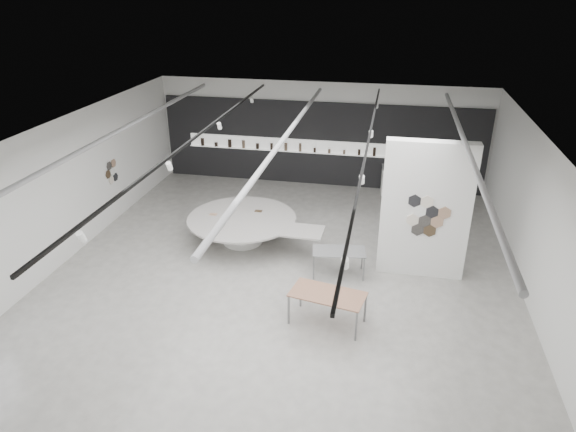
% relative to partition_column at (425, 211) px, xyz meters
% --- Properties ---
extents(room, '(12.02, 14.02, 3.82)m').
position_rel_partition_column_xyz_m(room, '(-3.59, -1.00, 0.27)').
color(room, '#A9A69F').
rests_on(room, ground).
extents(back_wall_display, '(11.80, 0.27, 3.10)m').
position_rel_partition_column_xyz_m(back_wall_display, '(-3.58, 5.94, -0.26)').
color(back_wall_display, black).
rests_on(back_wall_display, ground).
extents(partition_column, '(2.20, 0.38, 3.60)m').
position_rel_partition_column_xyz_m(partition_column, '(0.00, 0.00, 0.00)').
color(partition_column, white).
rests_on(partition_column, ground).
extents(display_island, '(4.08, 3.24, 0.81)m').
position_rel_partition_column_xyz_m(display_island, '(-4.97, 0.75, -1.28)').
color(display_island, white).
rests_on(display_island, ground).
extents(sample_table_wood, '(1.77, 1.12, 0.77)m').
position_rel_partition_column_xyz_m(sample_table_wood, '(-2.09, -2.65, -1.09)').
color(sample_table_wood, '#99684F').
rests_on(sample_table_wood, ground).
extents(sample_table_stone, '(1.44, 0.86, 0.70)m').
position_rel_partition_column_xyz_m(sample_table_stone, '(-2.07, -0.50, -1.16)').
color(sample_table_stone, slate).
rests_on(sample_table_stone, ground).
extents(kitchen_counter, '(1.81, 0.82, 1.39)m').
position_rel_partition_column_xyz_m(kitchen_counter, '(-0.31, 5.53, -1.30)').
color(kitchen_counter, white).
rests_on(kitchen_counter, ground).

